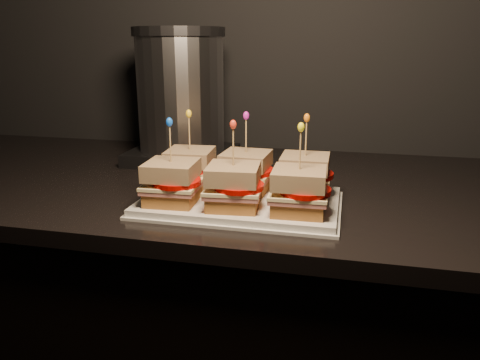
# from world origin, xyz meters

# --- Properties ---
(cabinet) EXTENTS (2.19, 0.71, 0.89)m
(cabinet) POSITION_xyz_m (-0.52, 1.63, 0.44)
(cabinet) COLOR black
(cabinet) RESTS_ON ground
(granite_slab) EXTENTS (2.23, 0.75, 0.03)m
(granite_slab) POSITION_xyz_m (-0.52, 1.63, 0.91)
(granite_slab) COLOR black
(granite_slab) RESTS_ON cabinet
(platter) EXTENTS (0.38, 0.24, 0.02)m
(platter) POSITION_xyz_m (-0.53, 1.45, 0.93)
(platter) COLOR white
(platter) RESTS_ON granite_slab
(platter_rim) EXTENTS (0.39, 0.25, 0.01)m
(platter_rim) POSITION_xyz_m (-0.53, 1.45, 0.92)
(platter_rim) COLOR white
(platter_rim) RESTS_ON granite_slab
(sandwich_0_bread_bot) EXTENTS (0.10, 0.10, 0.03)m
(sandwich_0_bread_bot) POSITION_xyz_m (-0.65, 1.51, 0.95)
(sandwich_0_bread_bot) COLOR brown
(sandwich_0_bread_bot) RESTS_ON platter
(sandwich_0_ham) EXTENTS (0.11, 0.10, 0.01)m
(sandwich_0_ham) POSITION_xyz_m (-0.65, 1.51, 0.97)
(sandwich_0_ham) COLOR #C26158
(sandwich_0_ham) RESTS_ON sandwich_0_bread_bot
(sandwich_0_cheese) EXTENTS (0.11, 0.11, 0.01)m
(sandwich_0_cheese) POSITION_xyz_m (-0.65, 1.51, 0.98)
(sandwich_0_cheese) COLOR #FDEAA6
(sandwich_0_cheese) RESTS_ON sandwich_0_ham
(sandwich_0_tomato) EXTENTS (0.09, 0.09, 0.01)m
(sandwich_0_tomato) POSITION_xyz_m (-0.64, 1.50, 0.98)
(sandwich_0_tomato) COLOR #BD0903
(sandwich_0_tomato) RESTS_ON sandwich_0_cheese
(sandwich_0_bread_top) EXTENTS (0.10, 0.10, 0.03)m
(sandwich_0_bread_top) POSITION_xyz_m (-0.65, 1.51, 1.00)
(sandwich_0_bread_top) COLOR brown
(sandwich_0_bread_top) RESTS_ON sandwich_0_tomato
(sandwich_0_pick) EXTENTS (0.00, 0.00, 0.09)m
(sandwich_0_pick) POSITION_xyz_m (-0.65, 1.51, 1.05)
(sandwich_0_pick) COLOR tan
(sandwich_0_pick) RESTS_ON sandwich_0_bread_top
(sandwich_0_frill) EXTENTS (0.01, 0.01, 0.02)m
(sandwich_0_frill) POSITION_xyz_m (-0.65, 1.51, 1.09)
(sandwich_0_frill) COLOR yellow
(sandwich_0_frill) RESTS_ON sandwich_0_pick
(sandwich_1_bread_bot) EXTENTS (0.10, 0.10, 0.03)m
(sandwich_1_bread_bot) POSITION_xyz_m (-0.53, 1.51, 0.95)
(sandwich_1_bread_bot) COLOR brown
(sandwich_1_bread_bot) RESTS_ON platter
(sandwich_1_ham) EXTENTS (0.11, 0.10, 0.01)m
(sandwich_1_ham) POSITION_xyz_m (-0.53, 1.51, 0.97)
(sandwich_1_ham) COLOR #C26158
(sandwich_1_ham) RESTS_ON sandwich_1_bread_bot
(sandwich_1_cheese) EXTENTS (0.11, 0.10, 0.01)m
(sandwich_1_cheese) POSITION_xyz_m (-0.53, 1.51, 0.98)
(sandwich_1_cheese) COLOR #FDEAA6
(sandwich_1_cheese) RESTS_ON sandwich_1_ham
(sandwich_1_tomato) EXTENTS (0.09, 0.09, 0.01)m
(sandwich_1_tomato) POSITION_xyz_m (-0.52, 1.50, 0.98)
(sandwich_1_tomato) COLOR #BD0903
(sandwich_1_tomato) RESTS_ON sandwich_1_cheese
(sandwich_1_bread_top) EXTENTS (0.10, 0.10, 0.03)m
(sandwich_1_bread_top) POSITION_xyz_m (-0.53, 1.51, 1.00)
(sandwich_1_bread_top) COLOR brown
(sandwich_1_bread_top) RESTS_ON sandwich_1_tomato
(sandwich_1_pick) EXTENTS (0.00, 0.00, 0.09)m
(sandwich_1_pick) POSITION_xyz_m (-0.53, 1.51, 1.05)
(sandwich_1_pick) COLOR tan
(sandwich_1_pick) RESTS_ON sandwich_1_bread_top
(sandwich_1_frill) EXTENTS (0.01, 0.01, 0.02)m
(sandwich_1_frill) POSITION_xyz_m (-0.53, 1.51, 1.09)
(sandwich_1_frill) COLOR #CC1EAA
(sandwich_1_frill) RESTS_ON sandwich_1_pick
(sandwich_2_bread_bot) EXTENTS (0.09, 0.09, 0.03)m
(sandwich_2_bread_bot) POSITION_xyz_m (-0.41, 1.51, 0.95)
(sandwich_2_bread_bot) COLOR brown
(sandwich_2_bread_bot) RESTS_ON platter
(sandwich_2_ham) EXTENTS (0.10, 0.10, 0.01)m
(sandwich_2_ham) POSITION_xyz_m (-0.41, 1.51, 0.97)
(sandwich_2_ham) COLOR #C26158
(sandwich_2_ham) RESTS_ON sandwich_2_bread_bot
(sandwich_2_cheese) EXTENTS (0.10, 0.10, 0.01)m
(sandwich_2_cheese) POSITION_xyz_m (-0.41, 1.51, 0.98)
(sandwich_2_cheese) COLOR #FDEAA6
(sandwich_2_cheese) RESTS_ON sandwich_2_ham
(sandwich_2_tomato) EXTENTS (0.09, 0.09, 0.01)m
(sandwich_2_tomato) POSITION_xyz_m (-0.40, 1.50, 0.98)
(sandwich_2_tomato) COLOR #BD0903
(sandwich_2_tomato) RESTS_ON sandwich_2_cheese
(sandwich_2_bread_top) EXTENTS (0.09, 0.09, 0.03)m
(sandwich_2_bread_top) POSITION_xyz_m (-0.41, 1.51, 1.00)
(sandwich_2_bread_top) COLOR brown
(sandwich_2_bread_top) RESTS_ON sandwich_2_tomato
(sandwich_2_pick) EXTENTS (0.00, 0.00, 0.09)m
(sandwich_2_pick) POSITION_xyz_m (-0.41, 1.51, 1.05)
(sandwich_2_pick) COLOR tan
(sandwich_2_pick) RESTS_ON sandwich_2_bread_top
(sandwich_2_frill) EXTENTS (0.01, 0.01, 0.02)m
(sandwich_2_frill) POSITION_xyz_m (-0.41, 1.51, 1.09)
(sandwich_2_frill) COLOR orange
(sandwich_2_frill) RESTS_ON sandwich_2_pick
(sandwich_3_bread_bot) EXTENTS (0.10, 0.10, 0.03)m
(sandwich_3_bread_bot) POSITION_xyz_m (-0.65, 1.40, 0.95)
(sandwich_3_bread_bot) COLOR brown
(sandwich_3_bread_bot) RESTS_ON platter
(sandwich_3_ham) EXTENTS (0.11, 0.10, 0.01)m
(sandwich_3_ham) POSITION_xyz_m (-0.65, 1.40, 0.97)
(sandwich_3_ham) COLOR #C26158
(sandwich_3_ham) RESTS_ON sandwich_3_bread_bot
(sandwich_3_cheese) EXTENTS (0.11, 0.10, 0.01)m
(sandwich_3_cheese) POSITION_xyz_m (-0.65, 1.40, 0.98)
(sandwich_3_cheese) COLOR #FDEAA6
(sandwich_3_cheese) RESTS_ON sandwich_3_ham
(sandwich_3_tomato) EXTENTS (0.09, 0.09, 0.01)m
(sandwich_3_tomato) POSITION_xyz_m (-0.64, 1.40, 0.98)
(sandwich_3_tomato) COLOR #BD0903
(sandwich_3_tomato) RESTS_ON sandwich_3_cheese
(sandwich_3_bread_top) EXTENTS (0.10, 0.10, 0.03)m
(sandwich_3_bread_top) POSITION_xyz_m (-0.65, 1.40, 1.00)
(sandwich_3_bread_top) COLOR brown
(sandwich_3_bread_top) RESTS_ON sandwich_3_tomato
(sandwich_3_pick) EXTENTS (0.00, 0.00, 0.09)m
(sandwich_3_pick) POSITION_xyz_m (-0.65, 1.40, 1.05)
(sandwich_3_pick) COLOR tan
(sandwich_3_pick) RESTS_ON sandwich_3_bread_top
(sandwich_3_frill) EXTENTS (0.01, 0.01, 0.02)m
(sandwich_3_frill) POSITION_xyz_m (-0.65, 1.40, 1.09)
(sandwich_3_frill) COLOR blue
(sandwich_3_frill) RESTS_ON sandwich_3_pick
(sandwich_4_bread_bot) EXTENTS (0.10, 0.10, 0.03)m
(sandwich_4_bread_bot) POSITION_xyz_m (-0.53, 1.40, 0.95)
(sandwich_4_bread_bot) COLOR brown
(sandwich_4_bread_bot) RESTS_ON platter
(sandwich_4_ham) EXTENTS (0.11, 0.11, 0.01)m
(sandwich_4_ham) POSITION_xyz_m (-0.53, 1.40, 0.97)
(sandwich_4_ham) COLOR #C26158
(sandwich_4_ham) RESTS_ON sandwich_4_bread_bot
(sandwich_4_cheese) EXTENTS (0.11, 0.11, 0.01)m
(sandwich_4_cheese) POSITION_xyz_m (-0.53, 1.40, 0.98)
(sandwich_4_cheese) COLOR #FDEAA6
(sandwich_4_cheese) RESTS_ON sandwich_4_ham
(sandwich_4_tomato) EXTENTS (0.09, 0.09, 0.01)m
(sandwich_4_tomato) POSITION_xyz_m (-0.52, 1.40, 0.98)
(sandwich_4_tomato) COLOR #BD0903
(sandwich_4_tomato) RESTS_ON sandwich_4_cheese
(sandwich_4_bread_top) EXTENTS (0.10, 0.10, 0.03)m
(sandwich_4_bread_top) POSITION_xyz_m (-0.53, 1.40, 1.00)
(sandwich_4_bread_top) COLOR brown
(sandwich_4_bread_top) RESTS_ON sandwich_4_tomato
(sandwich_4_pick) EXTENTS (0.00, 0.00, 0.09)m
(sandwich_4_pick) POSITION_xyz_m (-0.53, 1.40, 1.05)
(sandwich_4_pick) COLOR tan
(sandwich_4_pick) RESTS_ON sandwich_4_bread_top
(sandwich_4_frill) EXTENTS (0.01, 0.01, 0.02)m
(sandwich_4_frill) POSITION_xyz_m (-0.53, 1.40, 1.09)
(sandwich_4_frill) COLOR red
(sandwich_4_frill) RESTS_ON sandwich_4_pick
(sandwich_5_bread_bot) EXTENTS (0.09, 0.09, 0.03)m
(sandwich_5_bread_bot) POSITION_xyz_m (-0.41, 1.40, 0.95)
(sandwich_5_bread_bot) COLOR brown
(sandwich_5_bread_bot) RESTS_ON platter
(sandwich_5_ham) EXTENTS (0.10, 0.10, 0.01)m
(sandwich_5_ham) POSITION_xyz_m (-0.41, 1.40, 0.97)
(sandwich_5_ham) COLOR #C26158
(sandwich_5_ham) RESTS_ON sandwich_5_bread_bot
(sandwich_5_cheese) EXTENTS (0.11, 0.10, 0.01)m
(sandwich_5_cheese) POSITION_xyz_m (-0.41, 1.40, 0.98)
(sandwich_5_cheese) COLOR #FDEAA6
(sandwich_5_cheese) RESTS_ON sandwich_5_ham
(sandwich_5_tomato) EXTENTS (0.09, 0.09, 0.01)m
(sandwich_5_tomato) POSITION_xyz_m (-0.40, 1.40, 0.98)
(sandwich_5_tomato) COLOR #BD0903
(sandwich_5_tomato) RESTS_ON sandwich_5_cheese
(sandwich_5_bread_top) EXTENTS (0.10, 0.10, 0.03)m
(sandwich_5_bread_top) POSITION_xyz_m (-0.41, 1.40, 1.00)
(sandwich_5_bread_top) COLOR brown
(sandwich_5_bread_top) RESTS_ON sandwich_5_tomato
(sandwich_5_pick) EXTENTS (0.00, 0.00, 0.09)m
(sandwich_5_pick) POSITION_xyz_m (-0.41, 1.40, 1.05)
(sandwich_5_pick) COLOR tan
(sandwich_5_pick) RESTS_ON sandwich_5_bread_top
(sandwich_5_frill) EXTENTS (0.01, 0.01, 0.02)m
(sandwich_5_frill) POSITION_xyz_m (-0.41, 1.40, 1.09)
(sandwich_5_frill) COLOR yellow
(sandwich_5_frill) RESTS_ON sandwich_5_pick
(appliance_base) EXTENTS (0.27, 0.23, 0.03)m
(appliance_base) POSITION_xyz_m (-0.77, 1.78, 0.94)
(appliance_base) COLOR #262628
(appliance_base) RESTS_ON granite_slab
(appliance_body) EXTENTS (0.23, 0.23, 0.29)m
(appliance_body) POSITION_xyz_m (-0.77, 1.78, 1.10)
(appliance_body) COLOR silver
(appliance_body) RESTS_ON appliance_base
(appliance_lid) EXTENTS (0.24, 0.24, 0.02)m
(appliance_lid) POSITION_xyz_m (-0.77, 1.78, 1.26)
(appliance_lid) COLOR #262628
(appliance_lid) RESTS_ON appliance_body
(appliance) EXTENTS (0.27, 0.23, 0.35)m
(appliance) POSITION_xyz_m (-0.77, 1.78, 1.10)
(appliance) COLOR silver
(appliance) RESTS_ON granite_slab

